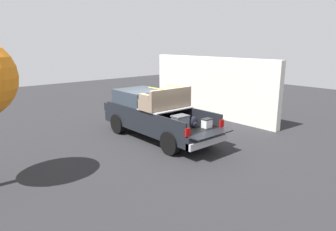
% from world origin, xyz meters
% --- Properties ---
extents(ground_plane, '(40.00, 40.00, 0.00)m').
position_xyz_m(ground_plane, '(0.00, 0.00, 0.00)').
color(ground_plane, '#262628').
extents(pickup_truck, '(6.05, 2.06, 2.23)m').
position_xyz_m(pickup_truck, '(0.38, 0.00, 0.99)').
color(pickup_truck, black).
rests_on(pickup_truck, ground_plane).
extents(building_facade, '(8.24, 0.36, 3.20)m').
position_xyz_m(building_facade, '(1.32, -4.71, 1.60)').
color(building_facade, silver).
rests_on(building_facade, ground_plane).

